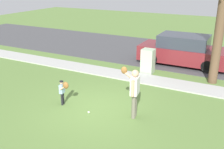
{
  "coord_description": "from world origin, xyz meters",
  "views": [
    {
      "loc": [
        4.51,
        -7.47,
        4.55
      ],
      "look_at": [
        0.07,
        1.08,
        1.0
      ],
      "focal_mm": 42.42,
      "sensor_mm": 36.0,
      "label": 1
    }
  ],
  "objects": [
    {
      "name": "baseball",
      "position": [
        -0.08,
        -0.43,
        0.04
      ],
      "size": [
        0.07,
        0.07,
        0.07
      ],
      "primitive_type": "sphere",
      "color": "white",
      "rests_on": "ground"
    },
    {
      "name": "parked_suv_maroon",
      "position": [
        1.5,
        6.74,
        0.79
      ],
      "size": [
        4.7,
        1.9,
        1.63
      ],
      "color": "maroon",
      "rests_on": "road_surface"
    },
    {
      "name": "street_tree_near",
      "position": [
        3.39,
        4.67,
        3.05
      ],
      "size": [
        1.85,
        1.89,
        5.76
      ],
      "color": "brown",
      "rests_on": "ground"
    },
    {
      "name": "utility_cabinet",
      "position": [
        0.28,
        4.55,
        0.62
      ],
      "size": [
        0.6,
        0.54,
        1.23
      ],
      "primitive_type": "cube",
      "color": "#9EB293",
      "rests_on": "ground"
    },
    {
      "name": "person_adult",
      "position": [
        1.41,
        0.07,
        1.06
      ],
      "size": [
        0.75,
        0.61,
        1.72
      ],
      "rotation": [
        0.0,
        0.0,
        -3.01
      ],
      "color": "#6B6656",
      "rests_on": "ground"
    },
    {
      "name": "road_surface",
      "position": [
        0.0,
        8.6,
        0.01
      ],
      "size": [
        36.0,
        6.8,
        0.02
      ],
      "primitive_type": "cube",
      "color": "#424244",
      "rests_on": "ground"
    },
    {
      "name": "person_child",
      "position": [
        -1.24,
        -0.33,
        0.67
      ],
      "size": [
        0.47,
        0.36,
        1.01
      ],
      "rotation": [
        0.0,
        0.0,
        0.13
      ],
      "color": "black",
      "rests_on": "ground"
    },
    {
      "name": "sidewalk_strip",
      "position": [
        0.0,
        3.6,
        0.03
      ],
      "size": [
        36.0,
        1.2,
        0.06
      ],
      "primitive_type": "cube",
      "color": "#A3A39E",
      "rests_on": "ground"
    },
    {
      "name": "ground_plane",
      "position": [
        0.0,
        3.5,
        0.0
      ],
      "size": [
        48.0,
        48.0,
        0.0
      ],
      "primitive_type": "plane",
      "color": "#567538"
    }
  ]
}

